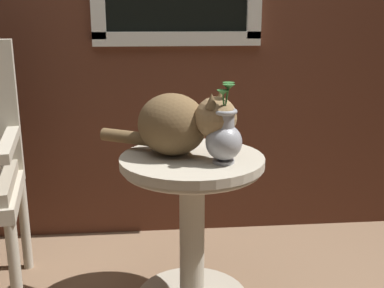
{
  "coord_description": "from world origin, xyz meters",
  "views": [
    {
      "loc": [
        -0.02,
        -1.7,
        1.17
      ],
      "look_at": [
        0.15,
        0.05,
        0.69
      ],
      "focal_mm": 44.77,
      "sensor_mm": 36.0,
      "label": 1
    }
  ],
  "objects": [
    {
      "name": "wicker_side_table",
      "position": [
        0.15,
        0.05,
        0.43
      ],
      "size": [
        0.56,
        0.56,
        0.64
      ],
      "color": "#B2A893",
      "rests_on": "ground_plane"
    },
    {
      "name": "pewter_vase_with_ivy",
      "position": [
        0.26,
        -0.04,
        0.74
      ],
      "size": [
        0.13,
        0.13,
        0.29
      ],
      "color": "#99999E",
      "rests_on": "wicker_side_table"
    },
    {
      "name": "cat",
      "position": [
        0.1,
        0.07,
        0.77
      ],
      "size": [
        0.53,
        0.35,
        0.26
      ],
      "color": "brown",
      "rests_on": "wicker_side_table"
    }
  ]
}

